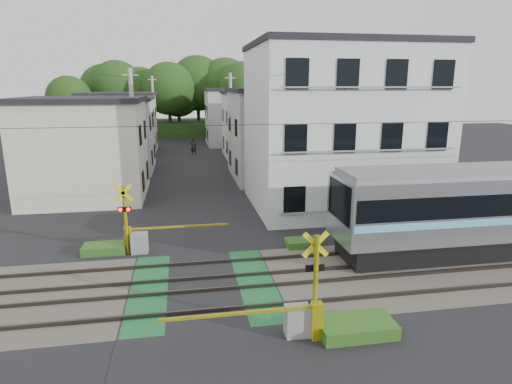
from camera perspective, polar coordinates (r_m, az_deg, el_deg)
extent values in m
plane|color=black|center=(15.81, -7.07, -12.30)|extent=(120.00, 120.00, 0.00)
cube|color=#47423A|center=(15.81, -7.07, -12.29)|extent=(120.00, 6.00, 0.00)
cube|color=black|center=(15.81, -7.07, -12.28)|extent=(5.20, 120.00, 0.00)
cube|color=#145126|center=(15.86, -14.11, -12.53)|extent=(1.30, 6.00, 0.00)
cube|color=#145126|center=(15.98, -0.10, -11.85)|extent=(1.30, 6.00, 0.00)
cube|color=#3F3833|center=(14.10, -6.66, -15.44)|extent=(120.00, 0.08, 0.14)
cube|color=#3F3833|center=(15.33, -6.97, -12.88)|extent=(120.00, 0.08, 0.14)
cube|color=#3F3833|center=(16.23, -7.17, -11.30)|extent=(120.00, 0.08, 0.14)
cube|color=#3F3833|center=(17.51, -7.40, -9.36)|extent=(120.00, 0.08, 0.14)
cube|color=black|center=(18.88, 18.45, -7.47)|extent=(2.39, 2.19, 0.60)
cube|color=black|center=(17.09, 11.20, -1.16)|extent=(0.10, 2.40, 1.56)
cylinder|color=yellow|center=(12.42, 7.92, -12.29)|extent=(0.14, 0.14, 3.00)
cube|color=yellow|center=(12.03, 7.96, -6.96)|extent=(0.77, 0.05, 0.77)
cube|color=yellow|center=(12.03, 7.96, -6.96)|extent=(0.77, 0.05, 0.77)
cube|color=black|center=(12.30, 7.85, -10.00)|extent=(0.55, 0.05, 0.20)
sphere|color=#FF0C07|center=(12.31, 7.05, -9.96)|extent=(0.16, 0.16, 0.16)
sphere|color=#FF0C07|center=(12.40, 8.48, -9.82)|extent=(0.16, 0.16, 0.16)
cube|color=gray|center=(12.79, 5.52, -16.74)|extent=(0.70, 0.50, 0.90)
cube|color=yellow|center=(12.67, 8.12, -16.64)|extent=(0.30, 0.30, 1.10)
cube|color=yellow|center=(12.00, -2.49, -15.88)|extent=(4.20, 0.08, 0.08)
cylinder|color=yellow|center=(18.76, -16.99, -3.60)|extent=(0.14, 0.14, 3.00)
cube|color=yellow|center=(18.35, -17.29, -0.12)|extent=(0.77, 0.05, 0.77)
cube|color=yellow|center=(18.35, -17.29, -0.12)|extent=(0.77, 0.05, 0.77)
cube|color=black|center=(18.53, -17.14, -2.22)|extent=(0.55, 0.05, 0.20)
sphere|color=#FF0C07|center=(18.49, -17.65, -2.28)|extent=(0.16, 0.16, 0.16)
sphere|color=#FF0C07|center=(18.45, -16.67, -2.25)|extent=(0.16, 0.16, 0.16)
cube|color=gray|center=(19.04, -15.26, -6.56)|extent=(0.70, 0.50, 0.90)
cube|color=yellow|center=(19.30, -16.70, -6.07)|extent=(0.30, 0.30, 1.10)
cube|color=yellow|center=(18.99, -10.03, -4.56)|extent=(4.20, 0.08, 0.08)
cube|color=silver|center=(25.46, 11.09, 8.16)|extent=(10.00, 8.00, 9.00)
cube|color=black|center=(25.44, 11.60, 18.63)|extent=(10.20, 8.16, 0.30)
cube|color=black|center=(21.08, 5.15, -1.11)|extent=(1.10, 0.06, 1.40)
cube|color=black|center=(21.83, 11.38, -0.81)|extent=(1.10, 0.06, 1.40)
cube|color=black|center=(22.82, 17.13, -0.52)|extent=(1.10, 0.06, 1.40)
cube|color=black|center=(24.02, 22.35, -0.25)|extent=(1.10, 0.06, 1.40)
cube|color=gray|center=(22.27, 14.51, -2.29)|extent=(9.00, 0.06, 0.08)
cube|color=black|center=(20.51, 5.33, 7.01)|extent=(1.10, 0.06, 1.40)
cube|color=black|center=(21.28, 11.77, 7.03)|extent=(1.10, 0.06, 1.40)
cube|color=black|center=(22.29, 17.68, 6.97)|extent=(1.10, 0.06, 1.40)
cube|color=black|center=(23.52, 23.03, 6.85)|extent=(1.10, 0.06, 1.40)
cube|color=gray|center=(21.64, 14.99, 5.36)|extent=(9.00, 0.06, 0.08)
cube|color=black|center=(20.37, 5.53, 15.41)|extent=(1.10, 0.06, 1.40)
cube|color=black|center=(21.14, 12.18, 15.12)|extent=(1.10, 0.06, 1.40)
cube|color=black|center=(22.16, 18.27, 14.68)|extent=(1.10, 0.06, 1.40)
cube|color=black|center=(23.39, 23.75, 14.15)|extent=(1.10, 0.06, 1.40)
cube|color=gray|center=(21.43, 15.51, 13.31)|extent=(9.00, 0.06, 0.08)
cube|color=beige|center=(29.07, -21.69, 5.15)|extent=(7.00, 7.00, 6.00)
cube|color=black|center=(28.81, -22.26, 11.34)|extent=(7.35, 7.35, 0.30)
cube|color=black|center=(27.14, -14.79, 1.46)|extent=(0.06, 1.00, 1.20)
cube|color=black|center=(30.56, -14.27, 2.86)|extent=(0.06, 1.00, 1.20)
cube|color=black|center=(26.69, -15.16, 7.33)|extent=(0.06, 1.00, 1.20)
cube|color=black|center=(30.16, -14.59, 8.08)|extent=(0.06, 1.00, 1.20)
cube|color=#ABADB0|center=(33.21, 2.99, 7.54)|extent=(7.00, 8.00, 6.50)
cube|color=black|center=(33.00, 3.07, 13.41)|extent=(7.35, 8.40, 0.30)
cube|color=black|center=(30.94, -2.63, 3.41)|extent=(0.06, 1.00, 1.20)
cube|color=black|center=(34.85, -3.47, 4.60)|extent=(0.06, 1.00, 1.20)
cube|color=black|center=(30.55, -2.69, 8.58)|extent=(0.06, 1.00, 1.20)
cube|color=black|center=(34.51, -3.54, 9.19)|extent=(0.06, 1.00, 1.20)
cube|color=#ABADB0|center=(37.95, -19.76, 7.02)|extent=(8.00, 7.00, 5.80)
cube|color=black|center=(37.75, -20.14, 11.61)|extent=(8.40, 7.35, 0.30)
cube|color=black|center=(35.96, -13.66, 4.52)|extent=(0.06, 1.00, 1.20)
cube|color=black|center=(39.41, -13.35, 5.34)|extent=(0.06, 1.00, 1.20)
cube|color=black|center=(35.63, -13.92, 8.97)|extent=(0.06, 1.00, 1.20)
cube|color=black|center=(39.11, -13.59, 9.40)|extent=(0.06, 1.00, 1.20)
cube|color=beige|center=(43.06, 0.54, 8.83)|extent=(7.00, 7.00, 6.20)
cube|color=black|center=(42.88, 0.55, 13.16)|extent=(7.35, 7.35, 0.30)
cube|color=black|center=(41.04, -3.90, 6.02)|extent=(0.06, 1.00, 1.20)
cube|color=black|center=(44.49, -4.38, 6.63)|extent=(0.06, 1.00, 1.20)
cube|color=black|center=(40.75, -3.97, 9.92)|extent=(0.06, 1.00, 1.20)
cube|color=black|center=(44.22, -4.45, 10.23)|extent=(0.06, 1.00, 1.20)
cube|color=#C1B088|center=(47.76, -17.56, 8.58)|extent=(7.00, 8.00, 6.00)
cube|color=black|center=(47.60, -17.85, 12.35)|extent=(7.35, 8.40, 0.30)
cube|color=black|center=(45.61, -13.30, 6.48)|extent=(0.06, 1.00, 1.20)
cube|color=black|center=(49.58, -13.05, 7.07)|extent=(0.06, 1.00, 1.20)
cube|color=black|center=(45.35, -13.50, 9.99)|extent=(0.06, 1.00, 1.20)
cube|color=black|center=(49.34, -13.24, 10.29)|extent=(0.06, 1.00, 1.20)
cube|color=#ABADB0|center=(52.78, -2.21, 9.89)|extent=(8.00, 7.00, 6.40)
cube|color=black|center=(52.65, -2.24, 13.53)|extent=(8.40, 7.35, 0.30)
cube|color=black|center=(50.83, -6.46, 7.50)|extent=(0.06, 1.00, 1.20)
cube|color=black|center=(54.31, -6.70, 7.91)|extent=(0.06, 1.00, 1.20)
cube|color=black|center=(50.60, -6.55, 10.65)|extent=(0.06, 1.00, 1.20)
cube|color=black|center=(54.09, -6.78, 10.86)|extent=(0.06, 1.00, 1.20)
cube|color=#204115|center=(64.46, -9.44, 8.49)|extent=(40.00, 10.00, 2.00)
cylinder|color=#332114|center=(61.91, -23.35, 8.32)|extent=(0.50, 0.50, 4.12)
sphere|color=#204115|center=(61.73, -23.65, 11.36)|extent=(5.77, 5.77, 5.77)
cylinder|color=#332114|center=(66.11, -19.20, 9.35)|extent=(0.50, 0.50, 4.98)
sphere|color=#204115|center=(65.96, -19.48, 12.79)|extent=(6.97, 6.97, 6.97)
cylinder|color=#332114|center=(64.70, -17.75, 9.48)|extent=(0.50, 0.50, 5.22)
sphere|color=#204115|center=(64.55, -18.03, 13.17)|extent=(7.31, 7.31, 7.31)
cylinder|color=#332114|center=(64.84, -14.95, 9.48)|extent=(0.50, 0.50, 4.79)
sphere|color=#204115|center=(64.68, -15.17, 12.87)|extent=(6.71, 6.71, 6.71)
cylinder|color=#332114|center=(60.77, -11.38, 9.53)|extent=(0.50, 0.50, 5.06)
sphere|color=#204115|center=(60.61, -11.57, 13.35)|extent=(7.08, 7.08, 7.08)
cylinder|color=#332114|center=(63.11, -10.19, 9.42)|extent=(0.50, 0.50, 4.35)
sphere|color=#204115|center=(62.94, -10.33, 12.58)|extent=(6.09, 6.09, 6.09)
cylinder|color=#332114|center=(64.19, -7.67, 10.15)|extent=(0.50, 0.50, 5.61)
sphere|color=#204115|center=(64.06, -7.81, 14.16)|extent=(7.85, 7.85, 7.85)
cylinder|color=#332114|center=(63.33, -4.06, 10.11)|extent=(0.50, 0.50, 5.43)
sphere|color=#204115|center=(63.19, -4.13, 14.04)|extent=(7.61, 7.61, 7.61)
cylinder|color=#332114|center=(60.08, -1.57, 9.77)|extent=(0.50, 0.50, 5.10)
sphere|color=#204115|center=(59.92, -1.59, 13.67)|extent=(7.15, 7.15, 7.15)
cylinder|color=#332114|center=(62.89, 1.43, 10.04)|extent=(0.50, 0.50, 5.28)
sphere|color=#204115|center=(62.75, 1.46, 13.89)|extent=(7.39, 7.39, 7.39)
cylinder|color=#332114|center=(62.78, 3.03, 9.71)|extent=(0.50, 0.50, 4.61)
sphere|color=#204115|center=(62.62, 3.08, 13.08)|extent=(6.46, 6.46, 6.46)
cube|color=black|center=(16.76, 13.29, 8.93)|extent=(60.00, 0.02, 0.02)
cylinder|color=#A5A5A0|center=(27.49, -15.91, 7.26)|extent=(0.26, 0.26, 8.00)
cube|color=#A5A5A0|center=(27.33, -16.43, 14.76)|extent=(0.90, 0.08, 0.08)
cylinder|color=#A5A5A0|center=(36.53, -3.37, 9.30)|extent=(0.26, 0.26, 8.00)
cube|color=#A5A5A0|center=(36.42, -3.45, 14.96)|extent=(0.90, 0.08, 0.08)
cylinder|color=#A5A5A0|center=(48.35, -13.45, 10.10)|extent=(0.26, 0.26, 8.00)
cube|color=#A5A5A0|center=(48.27, -13.70, 14.36)|extent=(0.90, 0.08, 0.08)
cube|color=black|center=(37.79, -14.66, 14.21)|extent=(0.02, 42.00, 0.02)
cube|color=black|center=(37.91, -3.71, 14.61)|extent=(0.02, 42.00, 0.02)
imported|color=#26232C|center=(44.80, -8.33, 6.03)|extent=(0.68, 0.48, 1.76)
cube|color=#2D5E1E|center=(13.27, 13.17, -17.12)|extent=(2.20, 1.20, 0.40)
cube|color=#2D5E1E|center=(19.62, -19.53, -7.11)|extent=(1.80, 1.00, 0.36)
cube|color=#2D5E1E|center=(19.36, 6.22, -6.73)|extent=(1.50, 0.90, 0.30)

